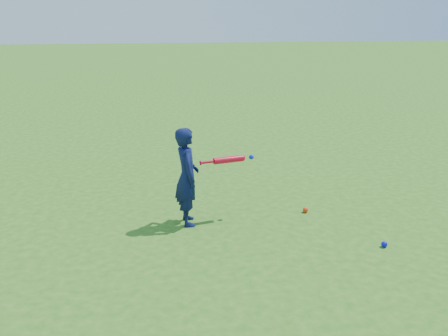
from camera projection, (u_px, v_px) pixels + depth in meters
name	position (u px, v px, depth m)	size (l,w,h in m)	color
ground	(132.00, 238.00, 5.99)	(80.00, 80.00, 0.00)	#2E6818
child	(187.00, 177.00, 6.23)	(0.46, 0.30, 1.25)	#0D1441
ground_ball_red	(305.00, 210.00, 6.73)	(0.07, 0.07, 0.07)	red
ground_ball_blue	(384.00, 244.00, 5.74)	(0.07, 0.07, 0.07)	#0B0FCA
bat_swing	(231.00, 159.00, 6.34)	(0.72, 0.22, 0.08)	red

